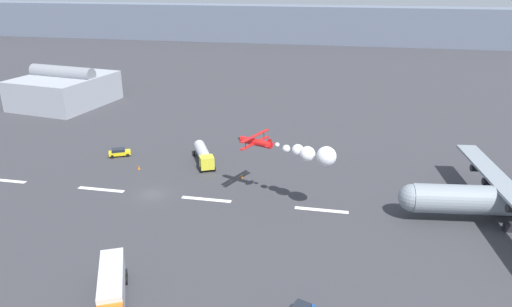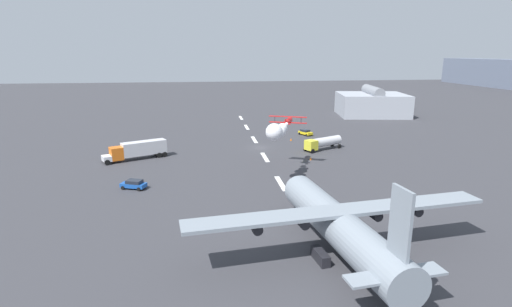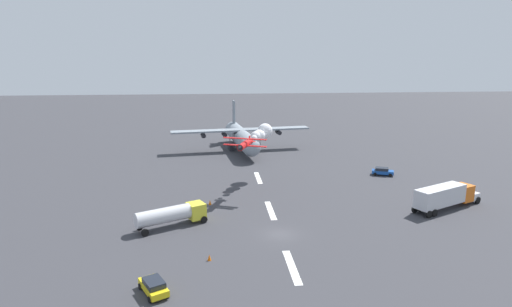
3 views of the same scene
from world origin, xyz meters
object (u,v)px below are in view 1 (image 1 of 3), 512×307
at_px(stunt_biplane_red, 305,152).
at_px(airport_staff_sedan, 119,152).
at_px(semi_truck_orange, 112,293).
at_px(traffic_cone_near, 139,167).
at_px(traffic_cone_far, 242,176).
at_px(cargo_transport_plane, 496,199).
at_px(fuel_tanker_truck, 203,154).

relative_size(stunt_biplane_red, airport_staff_sedan, 3.56).
bearing_deg(semi_truck_orange, stunt_biplane_red, 57.78).
bearing_deg(traffic_cone_near, traffic_cone_far, 0.11).
bearing_deg(traffic_cone_far, stunt_biplane_red, -38.20).
bearing_deg(semi_truck_orange, cargo_transport_plane, 32.82).
height_order(semi_truck_orange, airport_staff_sedan, semi_truck_orange).
bearing_deg(cargo_transport_plane, traffic_cone_far, 168.57).
distance_m(stunt_biplane_red, traffic_cone_far, 17.04).
relative_size(fuel_tanker_truck, traffic_cone_near, 13.05).
relative_size(cargo_transport_plane, semi_truck_orange, 2.66).
bearing_deg(cargo_transport_plane, airport_staff_sedan, 168.37).
bearing_deg(fuel_tanker_truck, traffic_cone_near, -154.02).
relative_size(cargo_transport_plane, airport_staff_sedan, 7.81).
bearing_deg(airport_staff_sedan, traffic_cone_far, -11.93).
distance_m(semi_truck_orange, fuel_tanker_truck, 41.30).
relative_size(stunt_biplane_red, fuel_tanker_truck, 1.61).
relative_size(cargo_transport_plane, stunt_biplane_red, 2.20).
xyz_separation_m(cargo_transport_plane, airport_staff_sedan, (-63.88, 13.14, -2.65)).
bearing_deg(fuel_tanker_truck, airport_staff_sedan, 179.10).
relative_size(fuel_tanker_truck, traffic_cone_far, 13.05).
bearing_deg(stunt_biplane_red, cargo_transport_plane, 2.82).
height_order(cargo_transport_plane, semi_truck_orange, cargo_transport_plane).
relative_size(stunt_biplane_red, semi_truck_orange, 1.21).
bearing_deg(traffic_cone_far, semi_truck_orange, -98.59).
bearing_deg(cargo_transport_plane, semi_truck_orange, -147.18).
distance_m(fuel_tanker_truck, traffic_cone_far, 9.95).
xyz_separation_m(traffic_cone_near, traffic_cone_far, (18.98, 0.04, 0.00)).
bearing_deg(fuel_tanker_truck, semi_truck_orange, -85.87).
height_order(fuel_tanker_truck, traffic_cone_near, fuel_tanker_truck).
bearing_deg(traffic_cone_near, semi_truck_orange, -69.43).
distance_m(stunt_biplane_red, semi_truck_orange, 32.63).
distance_m(cargo_transport_plane, airport_staff_sedan, 65.27).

